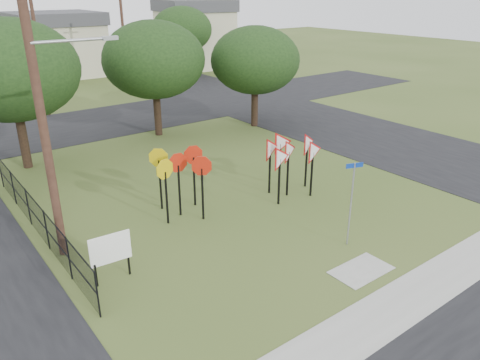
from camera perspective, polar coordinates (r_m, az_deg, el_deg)
name	(u,v)px	position (r m, az deg, el deg)	size (l,w,h in m)	color
ground	(308,241)	(17.20, 8.32, -7.35)	(140.00, 140.00, 0.00)	#374B1C
sidewalk	(410,297)	(15.08, 19.99, -13.31)	(30.00, 1.60, 0.02)	gray
planting_strip	(448,319)	(14.64, 23.99, -15.20)	(30.00, 0.80, 0.02)	#374B1C
street_right	(330,125)	(31.72, 10.88, 6.58)	(8.00, 50.00, 0.02)	black
street_far	(97,122)	(33.24, -17.01, 6.73)	(60.00, 8.00, 0.02)	black
curb_pad	(361,270)	(15.88, 14.56, -10.60)	(2.00, 1.20, 0.02)	gray
street_name_sign	(351,199)	(16.45, 13.41, -2.29)	(0.61, 0.24, 3.09)	gray
stop_sign_cluster	(180,169)	(18.30, -7.37, 1.35)	(2.50, 2.34, 2.65)	black
yield_sign_cluster	(290,152)	(20.20, 6.12, 3.44)	(3.37, 1.90, 2.65)	black
info_board	(110,250)	(14.92, -15.51, -8.27)	(1.29, 0.13, 1.61)	black
utility_pole_main	(42,104)	(15.53, -23.04, 8.53)	(3.55, 0.33, 10.00)	#492D21
far_pole_a	(38,49)	(35.59, -23.38, 14.46)	(1.40, 0.24, 9.00)	#492D21
far_pole_b	(124,40)	(42.01, -13.96, 16.21)	(1.40, 0.24, 8.50)	#492D21
fence_run	(37,217)	(18.49, -23.53, -4.15)	(0.05, 11.55, 1.50)	black
house_mid	(56,44)	(52.67, -21.47, 15.20)	(8.40, 8.40, 6.20)	beige
house_right	(195,34)	(54.74, -5.54, 17.33)	(8.30, 8.30, 7.20)	beige
tree_near_left	(11,70)	(24.99, -26.18, 11.90)	(6.40, 6.40, 7.27)	black
tree_near_mid	(154,60)	(28.62, -10.45, 14.20)	(6.00, 6.00, 6.80)	black
tree_near_right	(255,60)	(30.26, 1.86, 14.38)	(5.60, 5.60, 6.33)	black
tree_far_right	(182,30)	(49.19, -7.11, 17.73)	(6.00, 6.00, 6.80)	black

